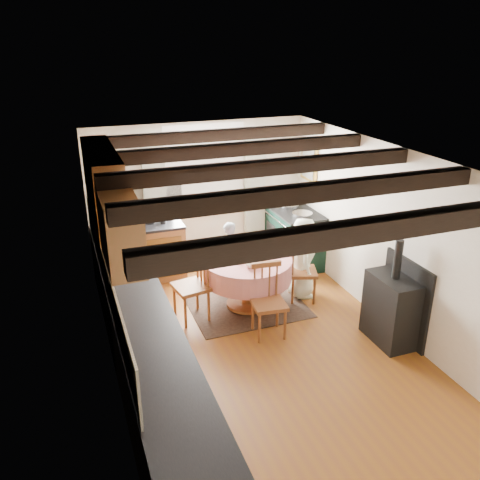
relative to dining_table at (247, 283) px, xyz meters
name	(u,v)px	position (x,y,z in m)	size (l,w,h in m)	color
floor	(262,347)	(-0.19, -1.01, -0.38)	(3.60, 5.50, 0.00)	brown
ceiling	(266,159)	(-0.19, -1.01, 2.02)	(3.60, 5.50, 0.00)	white
wall_back	(199,195)	(-0.19, 1.74, 0.82)	(3.60, 0.00, 2.40)	silver
wall_front	(417,415)	(-0.19, -3.76, 0.82)	(3.60, 0.00, 2.40)	silver
wall_left	(106,285)	(-1.99, -1.01, 0.82)	(0.00, 5.50, 2.40)	silver
wall_right	(392,240)	(1.61, -1.01, 0.82)	(0.00, 5.50, 2.40)	silver
beam_a	(371,230)	(-0.19, -3.01, 1.93)	(3.60, 0.16, 0.16)	black
beam_b	(308,193)	(-0.19, -2.01, 1.93)	(3.60, 0.16, 0.16)	black
beam_c	(265,168)	(-0.19, -1.01, 1.93)	(3.60, 0.16, 0.16)	black
beam_d	(235,149)	(-0.19, -0.01, 1.93)	(3.60, 0.16, 0.16)	black
beam_e	(211,136)	(-0.19, 0.99, 1.93)	(3.60, 0.16, 0.16)	black
splash_left	(105,273)	(-1.97, -0.71, 0.82)	(0.02, 4.50, 0.55)	beige
splash_back	(139,202)	(-1.19, 1.72, 0.82)	(1.40, 0.02, 0.55)	beige
base_cabinet_left	(140,340)	(-1.69, -1.01, 0.06)	(0.60, 5.30, 0.88)	brown
base_cabinet_back	(142,253)	(-1.24, 1.44, 0.06)	(1.30, 0.60, 0.88)	brown
worktop_left	(139,304)	(-1.67, -1.01, 0.52)	(0.64, 5.30, 0.04)	black
worktop_back	(140,226)	(-1.24, 1.42, 0.52)	(1.30, 0.64, 0.04)	black
wall_cabinet_glass	(103,185)	(-1.82, 0.19, 1.57)	(0.34, 1.80, 0.90)	brown
wall_cabinet_solid	(121,231)	(-1.82, -1.31, 1.52)	(0.34, 0.90, 0.70)	brown
window_frame	(205,171)	(-0.09, 1.72, 1.22)	(1.34, 0.03, 1.54)	white
window_pane	(205,171)	(-0.09, 1.73, 1.22)	(1.20, 0.01, 1.40)	white
curtain_left	(156,208)	(-0.94, 1.64, 0.72)	(0.35, 0.10, 2.10)	#AFBB9C
curtain_right	(255,197)	(0.76, 1.64, 0.72)	(0.35, 0.10, 2.10)	#AFBB9C
curtain_rod	(205,135)	(-0.09, 1.64, 1.82)	(0.03, 0.03, 2.00)	black
wall_picture	(309,163)	(1.58, 1.29, 1.32)	(0.04, 0.50, 0.60)	gold
wall_plate	(259,161)	(0.86, 1.71, 1.32)	(0.30, 0.30, 0.02)	silver
rug	(247,306)	(0.00, 0.00, -0.37)	(1.62, 1.26, 0.01)	black
dining_table	(247,283)	(0.00, 0.00, 0.00)	(1.25, 1.25, 0.75)	#BE6F7E
chair_near	(269,302)	(0.00, -0.78, 0.11)	(0.42, 0.44, 0.98)	brown
chair_left	(191,284)	(-0.84, -0.04, 0.15)	(0.45, 0.48, 1.06)	brown
chair_right	(303,269)	(0.84, -0.06, 0.11)	(0.42, 0.44, 0.97)	brown
aga_range	(295,237)	(1.28, 1.11, 0.11)	(0.68, 1.05, 0.97)	black
cast_iron_stove	(393,292)	(1.39, -1.43, 0.32)	(0.42, 0.70, 1.39)	black
child_far	(228,254)	(-0.02, 0.76, 0.14)	(0.38, 0.25, 1.04)	slate
child_right	(302,258)	(0.89, 0.05, 0.23)	(0.60, 0.39, 1.22)	white
bowl_a	(259,258)	(0.14, -0.07, 0.41)	(0.23, 0.23, 0.06)	silver
bowl_b	(253,265)	(-0.02, -0.26, 0.41)	(0.21, 0.21, 0.07)	silver
cup	(238,258)	(-0.14, -0.02, 0.43)	(0.11, 0.11, 0.10)	silver
canister_tall	(124,222)	(-1.49, 1.36, 0.65)	(0.12, 0.12, 0.21)	#262628
canister_wide	(150,218)	(-1.07, 1.46, 0.63)	(0.16, 0.16, 0.18)	#262628
canister_slim	(163,216)	(-0.88, 1.37, 0.67)	(0.09, 0.09, 0.26)	#262628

